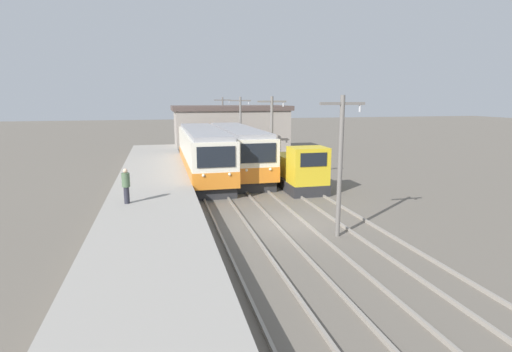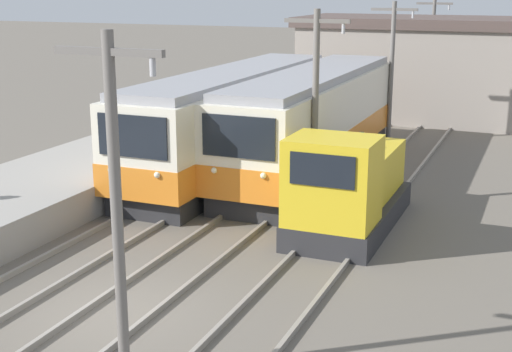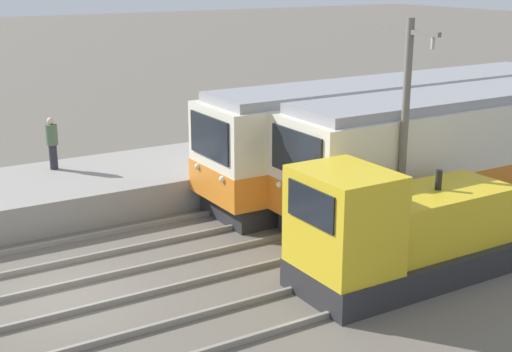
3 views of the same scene
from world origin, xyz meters
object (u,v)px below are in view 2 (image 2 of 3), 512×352
Objects in this scene: catenary_mast_near at (116,197)px; commuter_train_left at (235,124)px; shunting_locomotive at (348,189)px; catenary_mast_mid at (316,102)px; catenary_mast_distant at (432,47)px; catenary_mast_far at (392,66)px; commuter_train_center at (313,126)px.

commuter_train_left is at bearing 106.72° from catenary_mast_near.
shunting_locomotive is 0.95× the size of catenary_mast_mid.
catenary_mast_far is at bearing -90.00° from catenary_mast_distant.
catenary_mast_far is at bearing 97.00° from shunting_locomotive.
catenary_mast_far and catenary_mast_distant have the same top height.
commuter_train_left is 2.33× the size of catenary_mast_mid.
commuter_train_left is 18.40m from catenary_mast_distant.
commuter_train_center is 2.25× the size of catenary_mast_far.
shunting_locomotive is at bearing -41.11° from commuter_train_left.
commuter_train_left reaches higher than commuter_train_center.
commuter_train_center is 2.25× the size of catenary_mast_mid.
catenary_mast_near is at bearing -90.00° from catenary_mast_mid.
commuter_train_center is at bearing -103.60° from catenary_mast_far.
catenary_mast_near is 32.15m from catenary_mast_distant.
catenary_mast_near reaches higher than commuter_train_center.
catenary_mast_near and catenary_mast_far have the same top height.
commuter_train_left is 2.93m from commuter_train_center.
catenary_mast_far is (-1.49, 12.15, 2.16)m from shunting_locomotive.
catenary_mast_distant is at bearing 90.00° from catenary_mast_near.
catenary_mast_near is at bearing -90.00° from catenary_mast_distant.
catenary_mast_far is (0.00, 10.72, 0.00)m from catenary_mast_mid.
commuter_train_center reaches higher than shunting_locomotive.
catenary_mast_far is 1.00× the size of catenary_mast_distant.
catenary_mast_mid is 10.72m from catenary_mast_far.
catenary_mast_mid is 21.44m from catenary_mast_distant.
shunting_locomotive is (3.00, -5.92, -0.53)m from commuter_train_center.
shunting_locomotive is 23.02m from catenary_mast_distant.
catenary_mast_near reaches higher than shunting_locomotive.
commuter_train_center is 6.66m from shunting_locomotive.
catenary_mast_far is 10.72m from catenary_mast_distant.
catenary_mast_mid and catenary_mast_distant have the same top height.
commuter_train_left is 2.33× the size of catenary_mast_near.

